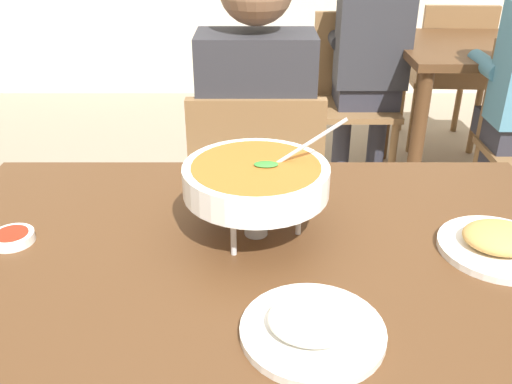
# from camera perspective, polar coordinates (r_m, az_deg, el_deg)

# --- Properties ---
(dining_table_main) EXTENTS (1.39, 0.84, 0.78)m
(dining_table_main) POSITION_cam_1_polar(r_m,az_deg,el_deg) (1.21, -0.02, -10.11)
(dining_table_main) COLOR #51331C
(dining_table_main) RESTS_ON ground_plane
(chair_diner_main) EXTENTS (0.44, 0.44, 0.90)m
(chair_diner_main) POSITION_cam_1_polar(r_m,az_deg,el_deg) (1.89, 0.04, -0.71)
(chair_diner_main) COLOR brown
(chair_diner_main) RESTS_ON ground_plane
(diner_main) EXTENTS (0.40, 0.45, 1.31)m
(diner_main) POSITION_cam_1_polar(r_m,az_deg,el_deg) (1.82, 0.05, 6.32)
(diner_main) COLOR #2D2D38
(diner_main) RESTS_ON ground_plane
(curry_bowl) EXTENTS (0.33, 0.30, 0.26)m
(curry_bowl) POSITION_cam_1_polar(r_m,az_deg,el_deg) (1.13, 0.01, 1.27)
(curry_bowl) COLOR silver
(curry_bowl) RESTS_ON dining_table_main
(rice_plate) EXTENTS (0.24, 0.24, 0.06)m
(rice_plate) POSITION_cam_1_polar(r_m,az_deg,el_deg) (0.93, 5.82, -13.51)
(rice_plate) COLOR white
(rice_plate) RESTS_ON dining_table_main
(appetizer_plate) EXTENTS (0.24, 0.24, 0.06)m
(appetizer_plate) POSITION_cam_1_polar(r_m,az_deg,el_deg) (1.23, 23.79, -4.84)
(appetizer_plate) COLOR white
(appetizer_plate) RESTS_ON dining_table_main
(sauce_dish) EXTENTS (0.09, 0.09, 0.02)m
(sauce_dish) POSITION_cam_1_polar(r_m,az_deg,el_deg) (1.27, -23.83, -4.27)
(sauce_dish) COLOR white
(sauce_dish) RESTS_ON dining_table_main
(dining_table_far) EXTENTS (1.00, 0.80, 0.78)m
(dining_table_far) POSITION_cam_1_polar(r_m,az_deg,el_deg) (3.17, 23.19, 11.33)
(dining_table_far) COLOR #51331C
(dining_table_far) RESTS_ON ground_plane
(chair_bg_middle) EXTENTS (0.44, 0.44, 0.90)m
(chair_bg_middle) POSITION_cam_1_polar(r_m,az_deg,el_deg) (3.12, 9.97, 10.43)
(chair_bg_middle) COLOR brown
(chair_bg_middle) RESTS_ON ground_plane
(chair_bg_right) EXTENTS (0.46, 0.46, 0.90)m
(chair_bg_right) POSITION_cam_1_polar(r_m,az_deg,el_deg) (3.66, 19.23, 11.87)
(chair_bg_right) COLOR brown
(chair_bg_right) RESTS_ON ground_plane
(patron_bg_middle) EXTENTS (0.40, 0.45, 1.31)m
(patron_bg_middle) POSITION_cam_1_polar(r_m,az_deg,el_deg) (2.98, 11.81, 14.18)
(patron_bg_middle) COLOR #2D2D38
(patron_bg_middle) RESTS_ON ground_plane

